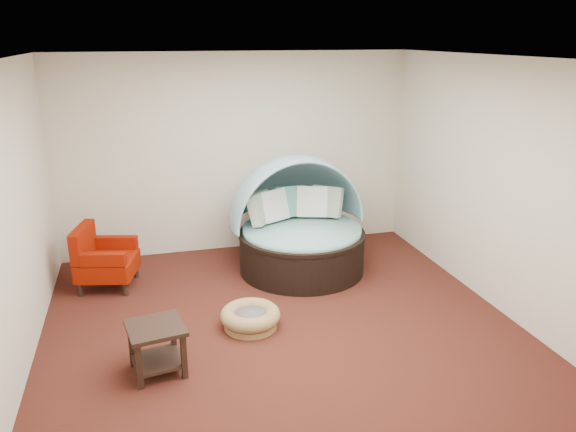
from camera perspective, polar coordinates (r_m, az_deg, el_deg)
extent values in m
plane|color=#481C14|center=(6.19, -0.65, -11.10)|extent=(5.00, 5.00, 0.00)
plane|color=beige|center=(8.02, -5.20, 6.32)|extent=(5.00, 0.00, 5.00)
plane|color=beige|center=(3.45, 9.88, -10.07)|extent=(5.00, 0.00, 5.00)
plane|color=beige|center=(5.61, -26.29, -0.63)|extent=(0.00, 5.00, 5.00)
plane|color=beige|center=(6.70, 20.50, 2.92)|extent=(0.00, 5.00, 5.00)
plane|color=white|center=(5.42, -0.76, 15.76)|extent=(5.00, 5.00, 0.00)
cylinder|color=black|center=(7.46, 1.40, -3.73)|extent=(1.76, 1.76, 0.50)
cylinder|color=black|center=(7.37, 1.42, -1.79)|extent=(1.79, 1.79, 0.05)
cylinder|color=#8DD0C3|center=(7.36, 1.42, -1.52)|extent=(1.67, 1.67, 0.11)
cube|color=#3A6D44|center=(7.39, -2.82, 0.78)|extent=(0.45, 0.47, 0.44)
cube|color=silver|center=(7.49, -1.52, 1.05)|extent=(0.48, 0.40, 0.44)
cube|color=#589999|center=(7.68, 0.22, 1.47)|extent=(0.44, 0.27, 0.44)
cube|color=silver|center=(7.68, 2.46, 1.46)|extent=(0.47, 0.36, 0.44)
cube|color=#3A6D44|center=(7.70, 3.96, 1.48)|extent=(0.47, 0.45, 0.44)
cylinder|color=olive|center=(6.17, -3.83, -10.91)|extent=(0.71, 0.71, 0.07)
torus|color=olive|center=(6.12, -3.85, -10.01)|extent=(0.80, 0.80, 0.16)
cylinder|color=#5D585C|center=(6.13, -3.84, -10.19)|extent=(0.47, 0.47, 0.10)
cylinder|color=black|center=(7.26, -20.34, -7.03)|extent=(0.08, 0.08, 0.16)
cylinder|color=black|center=(7.72, -19.10, -5.36)|extent=(0.08, 0.08, 0.16)
cylinder|color=black|center=(7.10, -16.18, -7.16)|extent=(0.08, 0.08, 0.16)
cylinder|color=black|center=(7.58, -15.19, -5.44)|extent=(0.08, 0.08, 0.16)
cube|color=#831301|center=(7.33, -17.85, -4.81)|extent=(0.82, 0.82, 0.23)
cube|color=#831301|center=(7.30, -20.12, -2.49)|extent=(0.28, 0.69, 0.40)
cube|color=#831301|center=(6.99, -18.28, -4.22)|extent=(0.55, 0.23, 0.16)
cube|color=#831301|center=(7.51, -17.07, -2.57)|extent=(0.55, 0.23, 0.16)
cube|color=black|center=(5.36, -13.33, -10.99)|extent=(0.58, 0.58, 0.04)
cube|color=black|center=(5.53, -13.07, -14.08)|extent=(0.51, 0.51, 0.03)
cube|color=black|center=(5.28, -14.86, -14.60)|extent=(0.06, 0.06, 0.44)
cube|color=black|center=(5.62, -15.62, -12.53)|extent=(0.06, 0.06, 0.44)
cube|color=black|center=(5.34, -10.53, -13.86)|extent=(0.06, 0.06, 0.44)
cube|color=black|center=(5.68, -11.57, -11.87)|extent=(0.06, 0.06, 0.44)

